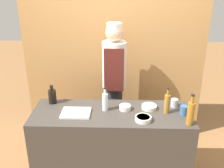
% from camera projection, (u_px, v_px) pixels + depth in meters
% --- Properties ---
extents(cabinet_wall, '(2.51, 0.18, 2.40)m').
position_uv_depth(cabinet_wall, '(114.00, 58.00, 3.72)').
color(cabinet_wall, '#B7844C').
rests_on(cabinet_wall, ground_plane).
extents(counter, '(1.73, 0.62, 0.92)m').
position_uv_depth(counter, '(112.00, 147.00, 3.02)').
color(counter, '#3D3833').
rests_on(counter, ground_plane).
extents(sauce_bowl_green, '(0.13, 0.13, 0.05)m').
position_uv_depth(sauce_bowl_green, '(125.00, 107.00, 2.88)').
color(sauce_bowl_green, silver).
rests_on(sauce_bowl_green, counter).
extents(sauce_bowl_red, '(0.17, 0.17, 0.05)m').
position_uv_depth(sauce_bowl_red, '(143.00, 118.00, 2.67)').
color(sauce_bowl_red, silver).
rests_on(sauce_bowl_red, counter).
extents(sauce_bowl_orange, '(0.17, 0.17, 0.04)m').
position_uv_depth(sauce_bowl_orange, '(149.00, 107.00, 2.90)').
color(sauce_bowl_orange, silver).
rests_on(sauce_bowl_orange, counter).
extents(cutting_board, '(0.31, 0.24, 0.02)m').
position_uv_depth(cutting_board, '(76.00, 113.00, 2.80)').
color(cutting_board, white).
rests_on(cutting_board, counter).
extents(bottle_vinegar, '(0.06, 0.06, 0.29)m').
position_uv_depth(bottle_vinegar, '(167.00, 103.00, 2.78)').
color(bottle_vinegar, olive).
rests_on(bottle_vinegar, counter).
extents(bottle_amber, '(0.07, 0.07, 0.33)m').
position_uv_depth(bottle_amber, '(191.00, 113.00, 2.56)').
color(bottle_amber, '#9E661E').
rests_on(bottle_amber, counter).
extents(bottle_soy, '(0.09, 0.09, 0.22)m').
position_uv_depth(bottle_soy, '(52.00, 96.00, 3.01)').
color(bottle_soy, black).
rests_on(bottle_soy, counter).
extents(bottle_clear, '(0.06, 0.06, 0.27)m').
position_uv_depth(bottle_clear, '(105.00, 101.00, 2.84)').
color(bottle_clear, silver).
rests_on(bottle_clear, counter).
extents(cup_blue, '(0.08, 0.08, 0.10)m').
position_uv_depth(cup_blue, '(184.00, 110.00, 2.77)').
color(cup_blue, '#386093').
rests_on(cup_blue, counter).
extents(cup_steel, '(0.08, 0.08, 0.09)m').
position_uv_depth(cup_steel, '(174.00, 103.00, 2.94)').
color(cup_steel, '#B7B7BC').
rests_on(cup_steel, counter).
extents(chef_center, '(0.31, 0.31, 1.76)m').
position_uv_depth(chef_center, '(114.00, 83.00, 3.42)').
color(chef_center, '#28282D').
rests_on(chef_center, ground_plane).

